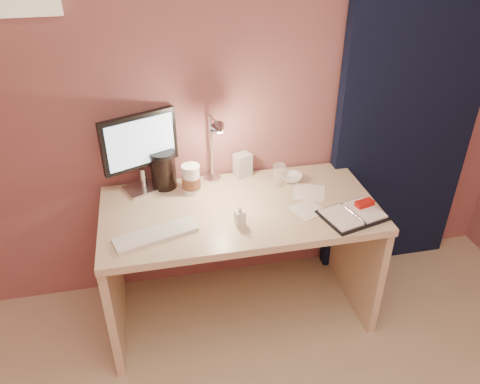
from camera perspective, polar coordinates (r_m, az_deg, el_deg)
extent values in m
plane|color=#A2605E|center=(2.48, -1.85, 12.99)|extent=(3.50, 0.00, 3.50)
cube|color=black|center=(2.84, 20.11, 10.39)|extent=(0.85, 0.08, 2.20)
cube|color=beige|center=(2.39, -0.04, -2.21)|extent=(1.40, 0.70, 0.04)
cube|color=beige|center=(2.60, -15.15, -10.57)|extent=(0.04, 0.66, 0.69)
cube|color=beige|center=(2.80, 13.80, -6.74)|extent=(0.04, 0.66, 0.69)
cube|color=beige|center=(2.84, -1.41, -3.76)|extent=(1.32, 0.03, 0.55)
cube|color=silver|center=(2.58, -11.55, 0.51)|extent=(0.24, 0.21, 0.01)
cylinder|color=silver|center=(2.55, -11.69, 1.68)|extent=(0.03, 0.03, 0.11)
cube|color=black|center=(2.45, -12.25, 6.17)|extent=(0.39, 0.19, 0.29)
cube|color=#BBE1FF|center=(2.42, -12.48, 5.89)|extent=(0.33, 0.15, 0.24)
cube|color=white|center=(2.21, -10.23, -5.13)|extent=(0.41, 0.22, 0.02)
cube|color=black|center=(2.37, 13.56, -2.80)|extent=(0.34, 0.29, 0.01)
cube|color=white|center=(2.33, 12.19, -3.06)|extent=(0.18, 0.22, 0.01)
cube|color=white|center=(2.41, 14.94, -2.14)|extent=(0.18, 0.22, 0.01)
cube|color=red|center=(2.43, 14.95, -1.35)|extent=(0.10, 0.07, 0.03)
cube|color=white|center=(2.38, 8.25, -2.15)|extent=(0.19, 0.19, 0.00)
cube|color=white|center=(2.52, 8.43, -0.03)|extent=(0.22, 0.22, 0.00)
cylinder|color=white|center=(2.48, -5.97, 1.46)|extent=(0.09, 0.09, 0.15)
cylinder|color=brown|center=(2.49, -5.96, 1.24)|extent=(0.10, 0.10, 0.06)
cylinder|color=white|center=(2.44, -6.08, 3.08)|extent=(0.10, 0.10, 0.01)
cylinder|color=white|center=(2.55, 4.79, 2.10)|extent=(0.07, 0.07, 0.12)
imported|color=white|center=(2.61, 6.36, 1.75)|extent=(0.15, 0.15, 0.04)
imported|color=white|center=(2.24, -0.02, -2.74)|extent=(0.05, 0.05, 0.10)
cylinder|color=black|center=(2.54, -9.31, 2.53)|extent=(0.13, 0.13, 0.19)
cube|color=silver|center=(2.63, 0.33, 3.34)|extent=(0.11, 0.10, 0.13)
cylinder|color=silver|center=(2.62, -3.38, 1.69)|extent=(0.10, 0.10, 0.02)
cylinder|color=silver|center=(2.53, -3.51, 5.41)|extent=(0.01, 0.01, 0.36)
cone|color=silver|center=(2.30, -3.51, 7.46)|extent=(0.08, 0.07, 0.07)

